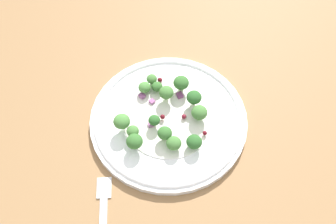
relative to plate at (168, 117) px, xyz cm
name	(u,v)px	position (x,y,z in cm)	size (l,w,h in cm)	color
ground_plane	(182,121)	(0.37, 2.60, -1.86)	(180.00, 180.00, 2.00)	olive
plate	(168,117)	(0.00, 0.00, 0.00)	(28.21, 28.21, 1.70)	white
dressing_pool	(168,116)	(0.00, 0.00, 0.44)	(16.36, 16.36, 0.20)	white
broccoli_floret_0	(174,143)	(6.31, -0.77, 1.93)	(2.58, 2.58, 2.61)	#9EC684
broccoli_floret_1	(166,93)	(-3.55, 0.68, 2.63)	(2.66, 2.66, 2.69)	#ADD18E
broccoli_floret_2	(145,87)	(-6.31, -2.71, 1.83)	(2.27, 2.27, 2.30)	#9EC684
broccoli_floret_3	(194,142)	(7.01, 2.57, 1.98)	(2.69, 2.69, 2.72)	#8EB77A
broccoli_floret_4	(165,133)	(4.27, -1.76, 2.36)	(2.49, 2.49, 2.52)	#9EC684
broccoli_floret_5	(122,124)	(0.86, -8.30, 2.85)	(2.90, 2.90, 2.93)	#ADD18E
broccoli_floret_6	(181,83)	(-4.91, 3.87, 2.64)	(2.88, 2.88, 2.91)	#9EC684
broccoli_floret_7	(133,131)	(2.30, -6.88, 2.13)	(2.14, 2.14, 2.16)	#8EB77A
broccoli_floret_8	(135,142)	(4.48, -7.05, 2.42)	(2.81, 2.81, 2.84)	#ADD18E
broccoli_floret_9	(154,120)	(1.21, -2.81, 2.16)	(2.05, 2.05, 2.08)	#9EC684
broccoli_floret_10	(199,113)	(1.87, 5.17, 2.25)	(2.84, 2.84, 2.88)	#8EB77A
broccoli_floret_11	(157,87)	(-6.00, -0.43, 1.60)	(2.05, 2.05, 2.08)	#ADD18E
broccoli_floret_12	(152,79)	(-7.83, -0.95, 1.83)	(1.99, 1.99, 2.01)	#9EC684
broccoli_floret_13	(194,98)	(-1.16, 5.14, 2.72)	(2.72, 2.72, 2.76)	#9EC684
cranberry_0	(163,118)	(0.61, -1.11, 1.27)	(0.86, 0.86, 0.86)	maroon
cranberry_1	(160,80)	(-7.78, 0.59, 1.07)	(0.94, 0.94, 0.94)	maroon
cranberry_2	(205,133)	(5.42, 5.08, 1.14)	(0.80, 0.80, 0.80)	maroon
cranberry_3	(183,117)	(1.20, 2.36, 1.06)	(0.85, 0.85, 0.85)	maroon
onion_bit_0	(198,112)	(0.71, 5.38, 0.76)	(1.01, 0.85, 0.58)	#A35B93
onion_bit_1	(151,125)	(1.05, -3.38, 0.74)	(0.88, 1.08, 0.51)	#A35B93
onion_bit_2	(142,96)	(-5.25, -3.50, 0.94)	(1.14, 0.95, 0.32)	#934C84
onion_bit_3	(180,95)	(-3.58, 3.25, 0.86)	(1.20, 1.10, 0.55)	#843D75
onion_bit_4	(152,101)	(-3.65, -2.02, 0.76)	(0.91, 0.87, 0.53)	#934C84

